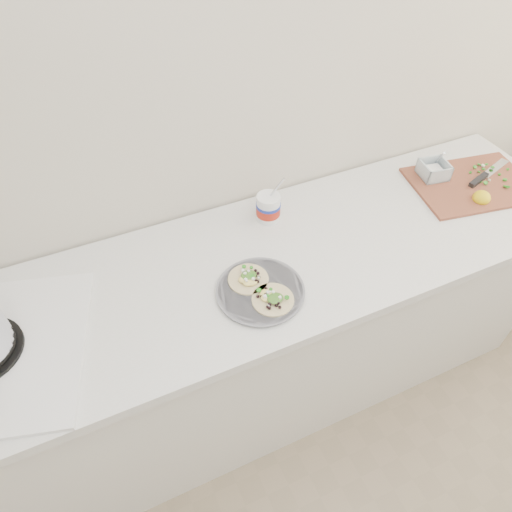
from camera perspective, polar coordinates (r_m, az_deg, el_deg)
name	(u,v)px	position (r m, az deg, el deg)	size (l,w,h in m)	color
counter	(265,331)	(1.91, 1.11, -9.37)	(2.44, 0.66, 0.90)	silver
taco_plate	(260,289)	(1.44, 0.54, -4.15)	(0.28, 0.28, 0.04)	slate
tub	(269,205)	(1.66, 1.67, 6.37)	(0.09, 0.09, 0.20)	white
cutboard	(469,180)	(2.04, 25.12, 8.57)	(0.52, 0.41, 0.07)	brown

